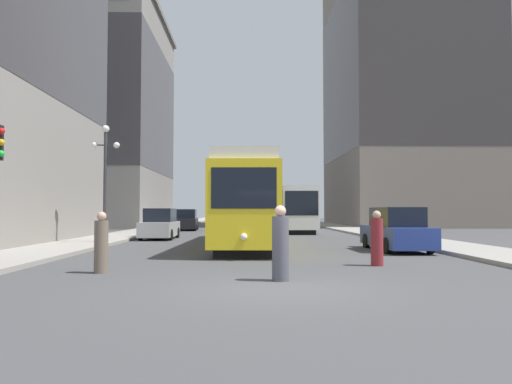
% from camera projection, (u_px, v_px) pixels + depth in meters
% --- Properties ---
extents(ground_plane, '(200.00, 200.00, 0.00)m').
position_uv_depth(ground_plane, '(275.00, 288.00, 10.03)').
color(ground_plane, '#424244').
extents(sidewalk_left, '(3.15, 120.00, 0.15)m').
position_uv_depth(sidewalk_left, '(171.00, 226.00, 49.78)').
color(sidewalk_left, gray).
rests_on(sidewalk_left, ground).
extents(sidewalk_right, '(3.15, 120.00, 0.15)m').
position_uv_depth(sidewalk_right, '(330.00, 226.00, 50.19)').
color(sidewalk_right, gray).
rests_on(sidewalk_right, ground).
extents(streetcar, '(3.10, 15.10, 3.89)m').
position_uv_depth(streetcar, '(249.00, 202.00, 23.10)').
color(streetcar, black).
rests_on(streetcar, ground).
extents(transit_bus, '(2.62, 11.66, 3.45)m').
position_uv_depth(transit_bus, '(293.00, 208.00, 37.91)').
color(transit_bus, black).
rests_on(transit_bus, ground).
extents(parked_car_left_near, '(1.89, 4.30, 1.82)m').
position_uv_depth(parked_car_left_near, '(160.00, 225.00, 27.74)').
color(parked_car_left_near, black).
rests_on(parked_car_left_near, ground).
extents(parked_car_left_mid, '(2.06, 4.64, 1.82)m').
position_uv_depth(parked_car_left_mid, '(187.00, 220.00, 40.41)').
color(parked_car_left_mid, black).
rests_on(parked_car_left_mid, ground).
extents(parked_car_right_far, '(1.95, 4.77, 1.82)m').
position_uv_depth(parked_car_right_far, '(396.00, 231.00, 19.59)').
color(parked_car_right_far, black).
rests_on(parked_car_right_far, ground).
extents(pedestrian_crossing_near, '(0.37, 0.37, 1.65)m').
position_uv_depth(pedestrian_crossing_near, '(101.00, 244.00, 12.53)').
color(pedestrian_crossing_near, '#6B5B4C').
rests_on(pedestrian_crossing_near, ground).
extents(pedestrian_crossing_far, '(0.40, 0.40, 1.80)m').
position_uv_depth(pedestrian_crossing_far, '(280.00, 246.00, 11.15)').
color(pedestrian_crossing_far, '#4C4C56').
rests_on(pedestrian_crossing_far, ground).
extents(pedestrian_on_sidewalk, '(0.38, 0.38, 1.68)m').
position_uv_depth(pedestrian_on_sidewalk, '(377.00, 240.00, 14.21)').
color(pedestrian_on_sidewalk, maroon).
rests_on(pedestrian_on_sidewalk, ground).
extents(lamp_post_left_near, '(1.41, 0.36, 5.80)m').
position_uv_depth(lamp_post_left_near, '(105.00, 165.00, 23.17)').
color(lamp_post_left_near, '#333338').
rests_on(lamp_post_left_near, sidewalk_left).
extents(building_left_midblock, '(11.31, 19.97, 23.92)m').
position_uv_depth(building_left_midblock, '(112.00, 116.00, 51.98)').
color(building_left_midblock, gray).
rests_on(building_left_midblock, ground).
extents(building_right_corner, '(15.41, 20.47, 31.89)m').
position_uv_depth(building_right_corner, '(401.00, 84.00, 54.32)').
color(building_right_corner, slate).
rests_on(building_right_corner, ground).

